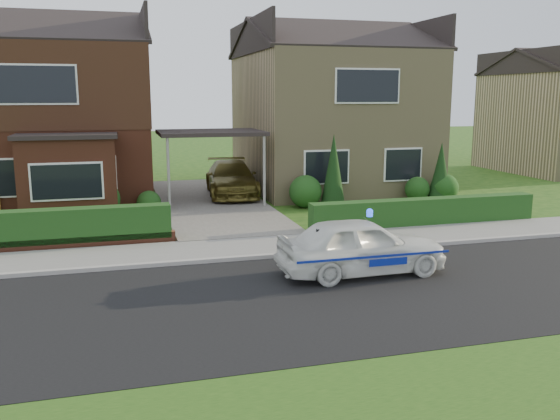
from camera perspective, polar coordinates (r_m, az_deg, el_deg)
name	(u,v)px	position (r m, az deg, el deg)	size (l,w,h in m)	color
ground	(299,298)	(12.15, 1.82, -8.50)	(120.00, 120.00, 0.00)	#1D4512
road	(299,298)	(12.15, 1.82, -8.50)	(60.00, 6.00, 0.02)	black
kerb	(263,257)	(14.93, -1.70, -4.53)	(60.00, 0.16, 0.12)	#9E9993
sidewalk	(253,247)	(15.92, -2.61, -3.59)	(60.00, 2.00, 0.10)	slate
driveway	(212,203)	(22.55, -6.58, 0.70)	(3.80, 12.00, 0.12)	#666059
house_left	(49,102)	(24.94, -21.31, 9.68)	(7.50, 9.53, 7.25)	brown
house_right	(330,104)	(26.58, 4.82, 10.09)	(7.50, 8.06, 7.25)	tan
carport_link	(211,134)	(22.19, -6.70, 7.29)	(3.80, 3.00, 2.77)	black
dwarf_wall	(26,246)	(16.84, -23.23, -3.22)	(7.70, 0.25, 0.36)	brown
hedge_left	(28,251)	(17.03, -23.12, -3.69)	(7.50, 0.55, 0.90)	#133D17
hedge_right	(424,227)	(19.15, 13.67, -1.56)	(7.50, 0.55, 0.80)	#133D17
shrub_left_mid	(100,199)	(20.51, -16.94, 0.97)	(1.32, 1.32, 1.32)	#133D17
shrub_left_near	(149,203)	(20.87, -12.50, 0.69)	(0.84, 0.84, 0.84)	#133D17
shrub_right_near	(305,192)	(21.66, 2.46, 1.79)	(1.20, 1.20, 1.20)	#133D17
shrub_right_mid	(417,189)	(23.59, 13.08, 1.97)	(0.96, 0.96, 0.96)	#133D17
shrub_right_far	(444,188)	(23.82, 15.54, 2.09)	(1.08, 1.08, 1.08)	#133D17
conifer_a	(333,172)	(21.70, 5.16, 3.64)	(0.90, 0.90, 2.60)	black
conifer_b	(441,173)	(23.64, 15.20, 3.41)	(0.90, 0.90, 2.20)	black
police_car	(361,246)	(13.66, 7.81, -3.50)	(3.56, 3.90, 1.48)	white
driveway_car	(231,178)	(23.80, -4.71, 3.06)	(1.88, 4.63, 1.34)	brown
potted_plant_a	(119,220)	(18.29, -15.27, -0.91)	(0.43, 0.29, 0.82)	gray
potted_plant_b	(113,220)	(18.30, -15.73, -0.96)	(0.35, 0.44, 0.80)	gray
potted_plant_c	(153,227)	(17.35, -12.13, -1.58)	(0.40, 0.40, 0.71)	gray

